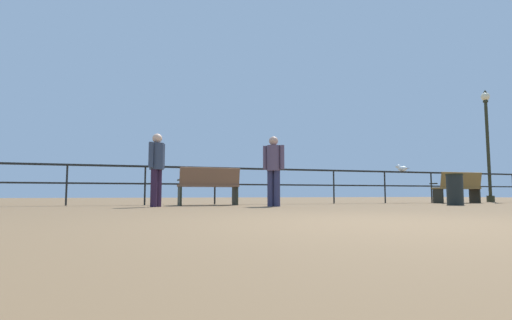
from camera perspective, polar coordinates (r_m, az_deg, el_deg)
ground_plane at (r=3.76m, az=18.10°, el=-8.80°), size 60.00×60.00×0.00m
pier_railing at (r=10.32m, az=-6.03°, el=-2.47°), size 24.82×0.05×0.98m
bench_near_left at (r=9.48m, az=-6.91°, el=-3.55°), size 1.45×0.67×0.90m
bench_near_right at (r=13.36m, az=27.50°, el=-3.41°), size 1.46×0.67×0.93m
lamppost_center at (r=15.96m, az=30.77°, el=2.63°), size 0.29×0.29×3.97m
person_by_bench at (r=8.57m, az=2.59°, el=-0.89°), size 0.40×0.36×1.54m
person_at_railing at (r=8.53m, az=-14.33°, el=-0.66°), size 0.36×0.40×1.56m
seagull_on_rail at (r=13.03m, az=20.55°, el=-1.13°), size 0.28×0.44×0.22m
trash_bin at (r=10.75m, az=27.08°, el=-3.85°), size 0.40×0.40×0.77m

